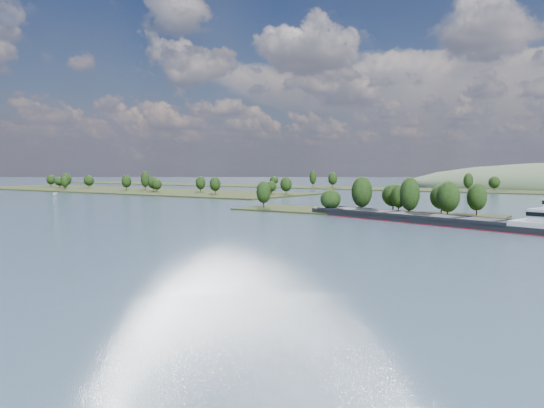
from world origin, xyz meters
The scene contains 6 objects.
ground centered at (0.00, 120.00, 0.00)m, with size 1800.00×1800.00×0.00m, color #35495C.
tree_island centered at (8.03, 179.44, 4.06)m, with size 100.00×30.35×14.48m.
left_bank centered at (-229.15, 260.20, 0.92)m, with size 300.00×80.00×15.35m.
back_shoreline centered at (8.72, 399.83, 0.67)m, with size 900.00×60.00×15.39m.
cargo_barge centered at (39.07, 157.24, 1.60)m, with size 92.94×38.00×12.69m.
motorboat centered at (-201.83, 187.25, 1.25)m, with size 2.44×6.47×2.50m, color silver.
Camera 1 is at (83.63, -1.55, 16.78)m, focal length 35.00 mm.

